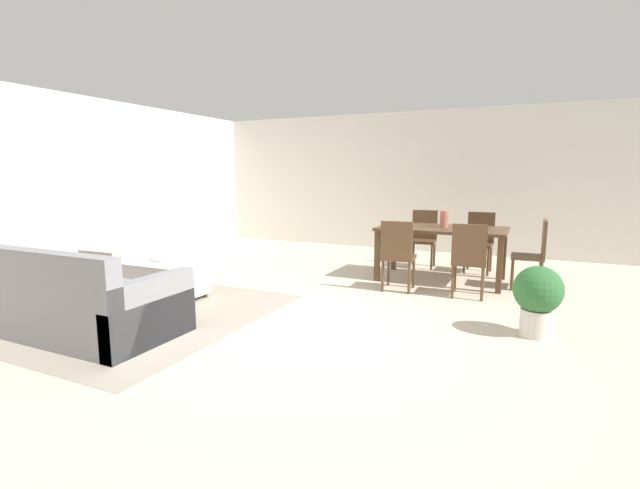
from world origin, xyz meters
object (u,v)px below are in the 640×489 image
Objects in this scene: book_on_ottoman at (161,260)px; potted_plant at (538,296)px; dining_chair_near_left at (398,252)px; dining_table at (442,233)px; dining_chair_far_right at (480,238)px; vase_centerpiece at (444,219)px; dining_chair_head_east at (535,251)px; dining_chair_far_left at (424,235)px; couch at (66,302)px; dining_chair_near_right at (469,256)px; ottoman_table at (165,278)px.

potted_plant is at bearing 5.27° from book_on_ottoman.
potted_plant is at bearing -33.05° from dining_chair_near_left.
dining_table is 0.96m from dining_chair_far_right.
vase_centerpiece is at bearing -116.17° from dining_chair_far_right.
dining_chair_head_east reaches higher than dining_table.
book_on_ottoman is at bearing -151.34° from dining_chair_head_east.
dining_chair_far_left is at bearing 151.72° from dining_chair_head_east.
couch reaches higher than potted_plant.
dining_table is 1.21m from dining_chair_head_east.
dining_table is at bearing 178.93° from dining_chair_head_east.
dining_chair_near_right is 1.08m from dining_chair_head_east.
dining_chair_far_left is 1.00× the size of dining_chair_head_east.
dining_table is at bearing 120.16° from dining_chair_near_right.
dining_chair_near_left is (2.49, 2.81, 0.23)m from couch.
potted_plant is at bearing -73.86° from dining_chair_far_right.
couch is at bearing -138.16° from dining_chair_head_east.
book_on_ottoman is (-4.20, -2.29, -0.06)m from dining_chair_head_east.
dining_table is 7.46× the size of vase_centerpiece.
book_on_ottoman is (-2.60, -1.45, -0.06)m from dining_chair_near_left.
dining_chair_near_left is 1.00× the size of dining_chair_head_east.
couch is at bearing -126.19° from dining_chair_far_right.
dining_chair_far_right is at bearing 44.37° from ottoman_table.
dining_chair_far_left is (-0.44, 0.86, -0.15)m from dining_table.
dining_chair_far_left is 1.03m from vase_centerpiece.
dining_chair_far_right is (0.82, 1.71, 0.00)m from dining_chair_near_left.
dining_chair_near_left is 1.00× the size of dining_chair_far_right.
vase_centerpiece is (0.46, -0.84, 0.36)m from dining_chair_far_left.
dining_chair_near_right is at bearing -59.84° from dining_table.
dining_chair_near_left is 1.90m from dining_chair_far_right.
dining_chair_far_left is (-0.05, 1.73, 0.00)m from dining_chair_near_left.
dining_chair_near_left is (-0.39, -0.87, -0.15)m from dining_table.
dining_chair_far_left is at bearing 61.73° from couch.
couch is 5.49m from dining_chair_head_east.
dining_chair_near_left and dining_chair_far_left have the same top height.
dining_chair_far_left reaches higher than ottoman_table.
ottoman_table is 3.77m from dining_table.
dining_chair_far_right is (3.31, 3.24, 0.27)m from ottoman_table.
ottoman_table is at bearing -126.87° from dining_chair_far_left.
book_on_ottoman is (-2.99, -2.32, -0.22)m from dining_table.
dining_chair_near_right is 1.34m from potted_plant.
dining_chair_head_east is at bearing 27.98° from dining_chair_near_left.
dining_chair_far_right is at bearing -1.15° from dining_chair_far_left.
dining_chair_head_east is 1.38× the size of potted_plant.
dining_chair_far_left is at bearing 118.57° from dining_chair_near_right.
couch is 1.29m from ottoman_table.
dining_table is 0.96m from dining_chair_near_right.
couch is 2.41× the size of dining_chair_near_right.
dining_chair_far_right reaches higher than ottoman_table.
book_on_ottoman reaches higher than ottoman_table.
potted_plant is (0.03, -1.90, -0.13)m from dining_chair_head_east.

